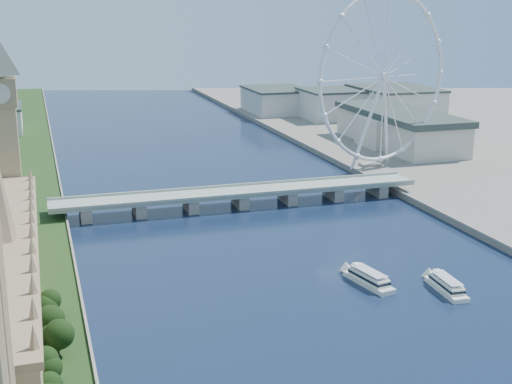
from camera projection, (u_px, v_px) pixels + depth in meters
name	position (u px, v px, depth m)	size (l,w,h in m)	color
parliament_range	(4.00, 278.00, 263.03)	(24.00, 200.00, 70.00)	tan
big_ben	(2.00, 109.00, 350.51)	(20.02, 20.02, 110.00)	tan
westminster_bridge	(240.00, 195.00, 422.89)	(220.00, 22.00, 9.50)	gray
london_eye	(384.00, 78.00, 492.75)	(113.60, 39.12, 124.30)	silver
county_hall	(398.00, 148.00, 594.94)	(54.00, 144.00, 35.00)	beige
city_skyline	(204.00, 113.00, 671.67)	(505.00, 280.00, 32.00)	beige
tour_boat_near	(369.00, 284.00, 305.65)	(7.91, 30.88, 6.83)	silver
tour_boat_far	(446.00, 291.00, 298.34)	(7.57, 29.64, 6.55)	white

